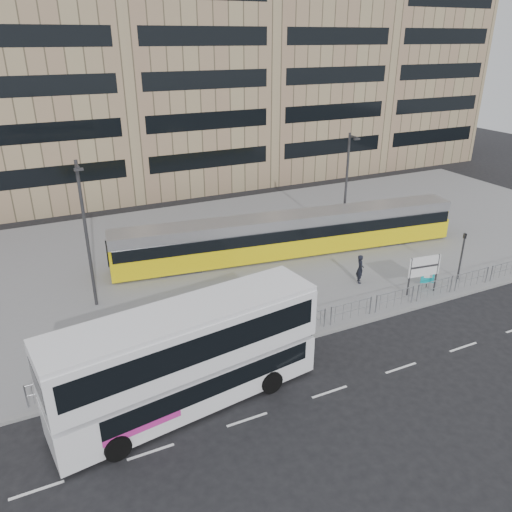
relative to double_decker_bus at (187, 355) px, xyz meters
name	(u,v)px	position (x,y,z in m)	size (l,w,h in m)	color
ground	(319,336)	(7.75, 2.00, -2.45)	(120.00, 120.00, 0.00)	black
plaza	(230,253)	(7.75, 14.00, -2.37)	(64.00, 24.00, 0.15)	gray
kerb	(319,334)	(7.75, 2.05, -2.37)	(64.00, 0.25, 0.17)	gray
building_row	(154,52)	(9.29, 36.27, 10.46)	(70.40, 18.40, 31.20)	brown
pedestrian_barrier	(347,307)	(9.75, 2.50, -1.47)	(32.07, 0.07, 1.10)	#96999F
road_markings	(384,374)	(8.75, -2.00, -2.44)	(62.00, 0.12, 0.01)	white
double_decker_bus	(187,355)	(0.00, 0.00, 0.00)	(11.58, 4.13, 4.53)	white
tram	(291,234)	(11.54, 11.88, -0.83)	(24.91, 5.44, 2.92)	yellow
station_sign	(424,268)	(15.68, 3.20, -0.63)	(2.09, 0.36, 2.41)	#2D2D30
ad_panel	(428,274)	(16.51, 3.61, -1.40)	(0.78, 0.39, 1.54)	#2D2D30
pedestrian	(360,269)	(13.20, 5.99, -1.37)	(0.68, 0.44, 1.86)	black
traffic_light_west	(283,304)	(5.81, 2.50, -0.32)	(0.21, 0.24, 3.10)	#2D2D30
traffic_light_east	(463,250)	(19.19, 3.67, -0.32)	(0.21, 0.24, 3.10)	#2D2D30
lamp_post_west	(86,231)	(-2.20, 10.18, 2.28)	(0.45, 1.04, 8.42)	#2D2D30
lamp_post_east	(347,182)	(16.75, 12.88, 2.04)	(0.45, 1.04, 7.94)	#2D2D30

